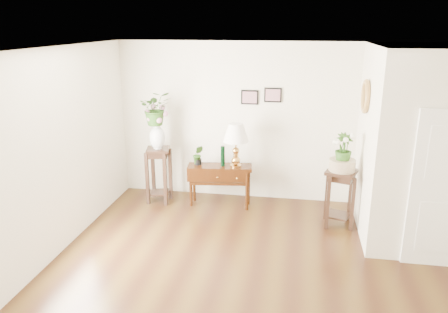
% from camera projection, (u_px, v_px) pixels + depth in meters
% --- Properties ---
extents(floor, '(6.00, 5.50, 0.02)m').
position_uv_depth(floor, '(274.00, 282.00, 5.44)').
color(floor, '#432C10').
rests_on(floor, ground).
extents(ceiling, '(6.00, 5.50, 0.02)m').
position_uv_depth(ceiling, '(283.00, 52.00, 4.61)').
color(ceiling, white).
rests_on(ceiling, ground).
extents(wall_back, '(6.00, 0.02, 2.80)m').
position_uv_depth(wall_back, '(286.00, 124.00, 7.61)').
color(wall_back, white).
rests_on(wall_back, ground).
extents(wall_left, '(0.02, 5.50, 2.80)m').
position_uv_depth(wall_left, '(40.00, 162.00, 5.51)').
color(wall_left, white).
rests_on(wall_left, ground).
extents(partition, '(1.80, 1.95, 2.80)m').
position_uv_depth(partition, '(429.00, 144.00, 6.35)').
color(partition, white).
rests_on(partition, floor).
extents(door, '(0.90, 0.05, 2.10)m').
position_uv_depth(door, '(447.00, 191.00, 5.51)').
color(door, white).
rests_on(door, floor).
extents(art_print_left, '(0.30, 0.02, 0.25)m').
position_uv_depth(art_print_left, '(250.00, 97.00, 7.57)').
color(art_print_left, black).
rests_on(art_print_left, wall_back).
extents(art_print_right, '(0.30, 0.02, 0.25)m').
position_uv_depth(art_print_right, '(273.00, 95.00, 7.49)').
color(art_print_right, black).
rests_on(art_print_right, wall_back).
extents(wall_ornament, '(0.07, 0.51, 0.51)m').
position_uv_depth(wall_ornament, '(365.00, 96.00, 6.43)').
color(wall_ornament, '#A8863E').
rests_on(wall_ornament, partition).
extents(console_table, '(1.14, 0.51, 0.73)m').
position_uv_depth(console_table, '(220.00, 186.00, 7.61)').
color(console_table, '#3F1C07').
rests_on(console_table, floor).
extents(table_lamp, '(0.44, 0.44, 0.76)m').
position_uv_depth(table_lamp, '(236.00, 147.00, 7.36)').
color(table_lamp, '#B3823D').
rests_on(table_lamp, console_table).
extents(green_vase, '(0.08, 0.08, 0.35)m').
position_uv_depth(green_vase, '(223.00, 156.00, 7.45)').
color(green_vase, black).
rests_on(green_vase, console_table).
extents(potted_plant, '(0.20, 0.17, 0.32)m').
position_uv_depth(potted_plant, '(198.00, 156.00, 7.52)').
color(potted_plant, '#264F16').
rests_on(potted_plant, console_table).
extents(plant_stand_a, '(0.46, 0.46, 0.99)m').
position_uv_depth(plant_stand_a, '(159.00, 175.00, 7.76)').
color(plant_stand_a, black).
rests_on(plant_stand_a, floor).
extents(porcelain_vase, '(0.28, 0.28, 0.47)m').
position_uv_depth(porcelain_vase, '(157.00, 136.00, 7.55)').
color(porcelain_vase, white).
rests_on(porcelain_vase, plant_stand_a).
extents(lily_arrangement, '(0.66, 0.62, 0.58)m').
position_uv_depth(lily_arrangement, '(156.00, 109.00, 7.41)').
color(lily_arrangement, '#264F16').
rests_on(lily_arrangement, porcelain_vase).
extents(plant_stand_b, '(0.54, 0.54, 0.91)m').
position_uv_depth(plant_stand_b, '(339.00, 198.00, 6.85)').
color(plant_stand_b, black).
rests_on(plant_stand_b, floor).
extents(ceramic_bowl, '(0.47, 0.47, 0.18)m').
position_uv_depth(ceramic_bowl, '(342.00, 166.00, 6.70)').
color(ceramic_bowl, '#B5A68D').
rests_on(ceramic_bowl, plant_stand_b).
extents(narcissus, '(0.34, 0.34, 0.47)m').
position_uv_depth(narcissus, '(344.00, 149.00, 6.62)').
color(narcissus, '#264F16').
rests_on(narcissus, ceramic_bowl).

